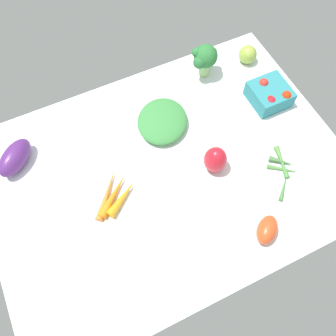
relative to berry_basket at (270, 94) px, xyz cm
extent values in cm
cube|color=white|center=(-40.40, -9.34, -4.14)|extent=(104.00, 76.00, 2.00)
cube|color=teal|center=(0.06, 0.19, -0.26)|extent=(11.71, 11.71, 5.76)
sphere|color=red|center=(-2.23, -2.98, 1.92)|extent=(2.62, 2.62, 2.62)
sphere|color=red|center=(2.88, -4.02, 2.42)|extent=(2.89, 2.89, 2.89)
sphere|color=red|center=(-2.25, -3.45, 1.84)|extent=(2.93, 2.93, 2.93)
sphere|color=red|center=(-0.83, 3.27, 2.38)|extent=(2.98, 2.98, 2.98)
ellipsoid|color=red|center=(-27.69, -13.93, 1.46)|extent=(6.82, 6.82, 9.18)
cylinder|color=#96C279|center=(-13.41, 19.01, -0.54)|extent=(3.62, 3.62, 5.20)
sphere|color=#2B7134|center=(-13.41, 19.01, 4.94)|extent=(7.69, 7.69, 7.69)
sphere|color=#296C35|center=(-16.25, 17.82, 4.67)|extent=(4.16, 4.16, 4.16)
sphere|color=#327333|center=(-10.51, 20.04, 4.51)|extent=(3.37, 3.37, 3.37)
sphere|color=#2A7235|center=(-16.13, 20.46, 6.47)|extent=(3.05, 3.05, 3.05)
sphere|color=#90AA41|center=(2.58, 17.67, -0.04)|extent=(6.20, 6.20, 6.20)
cone|color=#447A3F|center=(-12.85, -28.45, -2.49)|extent=(7.35, 7.27, 1.29)
cone|color=#4B7A42|center=(-8.92, -21.47, -2.22)|extent=(6.87, 6.50, 1.83)
cone|color=#488540|center=(-9.06, -21.79, -2.35)|extent=(4.15, 9.89, 1.57)
cone|color=#528B42|center=(-9.69, -23.80, -2.47)|extent=(8.64, 7.13, 1.33)
cone|color=#53873E|center=(-8.83, -21.32, -2.28)|extent=(4.09, 10.11, 1.72)
cone|color=orange|center=(-55.77, -12.00, -1.72)|extent=(11.87, 9.09, 2.83)
cone|color=orange|center=(-57.59, -10.02, -1.82)|extent=(12.88, 11.47, 2.63)
cone|color=orange|center=(-58.95, -8.53, -2.08)|extent=(12.00, 14.58, 2.12)
ellipsoid|color=#398540|center=(-34.94, 6.13, -1.04)|extent=(22.56, 23.10, 4.20)
ellipsoid|color=#D64920|center=(-24.85, -37.47, -0.52)|extent=(9.75, 9.37, 5.23)
ellipsoid|color=#522670|center=(-79.22, 12.24, 0.17)|extent=(14.10, 13.67, 6.61)
camera|label=1|loc=(-61.29, -52.99, 92.69)|focal=39.11mm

